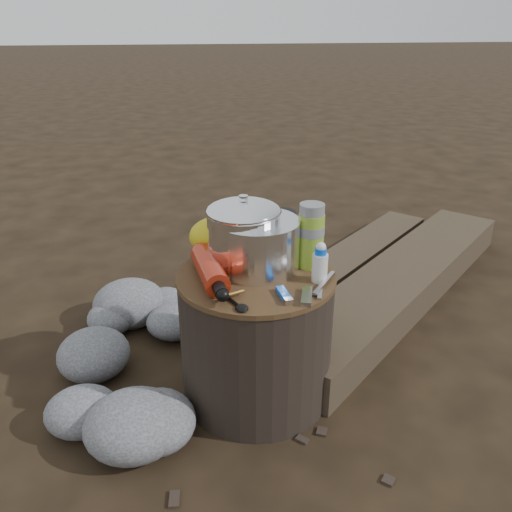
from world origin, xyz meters
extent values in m
plane|color=black|center=(0.00, 0.00, 0.00)|extent=(60.00, 60.00, 0.00)
cylinder|color=black|center=(0.00, 0.00, 0.21)|extent=(0.46, 0.46, 0.42)
cube|color=#3C3023|center=(0.73, 0.49, 0.07)|extent=(1.46, 1.31, 0.14)
cube|color=#3C3023|center=(0.70, 0.87, 0.05)|extent=(0.96, 0.87, 0.09)
cylinder|color=silver|center=(0.01, 0.04, 0.50)|extent=(0.25, 0.25, 0.15)
cylinder|color=white|center=(-0.03, 0.05, 0.53)|extent=(0.21, 0.21, 0.21)
cylinder|color=olive|center=(0.17, 0.03, 0.52)|extent=(0.08, 0.08, 0.19)
cylinder|color=black|center=(0.11, 0.16, 0.48)|extent=(0.09, 0.09, 0.13)
ellipsoid|color=gold|center=(-0.09, 0.17, 0.48)|extent=(0.17, 0.14, 0.12)
cube|color=#0C0E54|center=(0.01, 0.15, 0.50)|extent=(0.13, 0.06, 0.16)
cube|color=blue|center=(0.05, -0.14, 0.43)|extent=(0.03, 0.09, 0.02)
cube|color=silver|center=(0.10, -0.16, 0.43)|extent=(0.06, 0.10, 0.01)
cylinder|color=silver|center=(0.17, -0.07, 0.47)|extent=(0.04, 0.04, 0.10)
camera|label=1|loc=(-0.26, -1.31, 1.08)|focal=36.21mm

